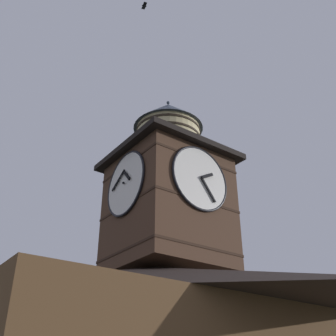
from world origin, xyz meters
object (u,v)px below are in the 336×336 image
clock_tower (168,190)px  flying_bird_high (144,6)px  pine_tree_behind (129,289)px  moon (162,282)px

clock_tower → flying_bird_high: flying_bird_high is taller
pine_tree_behind → moon: bearing=-129.2°
pine_tree_behind → flying_bird_high: 14.68m
clock_tower → pine_tree_behind: bearing=-107.9°
pine_tree_behind → flying_bird_high: flying_bird_high is taller
clock_tower → pine_tree_behind: (-1.99, -6.18, -2.84)m
pine_tree_behind → flying_bird_high: bearing=60.1°
clock_tower → flying_bird_high: bearing=10.1°
flying_bird_high → clock_tower: bearing=-169.9°
clock_tower → moon: 31.66m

